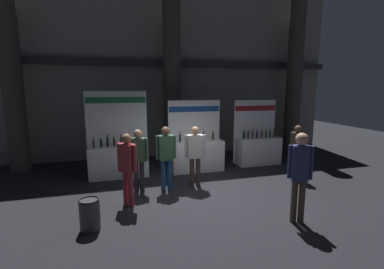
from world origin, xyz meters
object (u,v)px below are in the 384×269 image
(visitor_2, at_px, (297,147))
(visitor_0, at_px, (300,171))
(visitor_3, at_px, (127,163))
(visitor_4, at_px, (138,155))
(exhibitor_booth_0, at_px, (119,157))
(exhibitor_booth_1, at_px, (197,153))
(trash_bin, at_px, (90,214))
(visitor_1, at_px, (195,151))
(exhibitor_booth_2, at_px, (258,148))
(visitor_5, at_px, (166,153))

(visitor_2, bearing_deg, visitor_0, -41.93)
(visitor_3, bearing_deg, visitor_4, 118.16)
(exhibitor_booth_0, relative_size, exhibitor_booth_1, 1.13)
(visitor_0, relative_size, visitor_3, 1.09)
(trash_bin, distance_m, visitor_0, 4.17)
(visitor_3, xyz_separation_m, visitor_4, (0.33, 0.86, -0.04))
(exhibitor_booth_1, bearing_deg, visitor_3, -136.31)
(visitor_2, distance_m, visitor_3, 4.98)
(trash_bin, height_order, visitor_2, visitor_2)
(visitor_0, distance_m, visitor_2, 2.93)
(visitor_3, bearing_deg, visitor_1, 72.49)
(trash_bin, relative_size, visitor_1, 0.37)
(exhibitor_booth_2, xyz_separation_m, visitor_4, (-4.31, -1.53, 0.39))
(exhibitor_booth_0, distance_m, exhibitor_booth_1, 2.47)
(exhibitor_booth_0, bearing_deg, visitor_3, -85.92)
(visitor_3, relative_size, visitor_4, 1.03)
(exhibitor_booth_2, height_order, visitor_3, exhibitor_booth_2)
(exhibitor_booth_1, relative_size, trash_bin, 3.71)
(exhibitor_booth_0, relative_size, visitor_3, 1.54)
(exhibitor_booth_0, height_order, visitor_0, exhibitor_booth_0)
(exhibitor_booth_2, height_order, visitor_4, exhibitor_booth_2)
(exhibitor_booth_0, height_order, visitor_1, exhibitor_booth_0)
(visitor_4, xyz_separation_m, visitor_5, (0.70, -0.12, 0.05))
(visitor_5, bearing_deg, visitor_1, -175.13)
(trash_bin, distance_m, visitor_1, 3.22)
(trash_bin, height_order, visitor_0, visitor_0)
(exhibitor_booth_1, bearing_deg, exhibitor_booth_2, 4.55)
(visitor_2, bearing_deg, visitor_5, -98.28)
(exhibitor_booth_2, bearing_deg, visitor_0, -108.48)
(visitor_2, bearing_deg, exhibitor_booth_0, -114.36)
(exhibitor_booth_1, xyz_separation_m, visitor_3, (-2.31, -2.21, 0.41))
(exhibitor_booth_1, bearing_deg, visitor_5, -131.17)
(exhibitor_booth_1, height_order, exhibitor_booth_2, exhibitor_booth_1)
(exhibitor_booth_1, bearing_deg, trash_bin, -134.37)
(exhibitor_booth_1, xyz_separation_m, visitor_5, (-1.28, -1.47, 0.43))
(visitor_3, bearing_deg, exhibitor_booth_1, 92.50)
(visitor_4, bearing_deg, visitor_5, -167.75)
(visitor_1, bearing_deg, visitor_5, 10.83)
(exhibitor_booth_2, height_order, visitor_5, exhibitor_booth_2)
(exhibitor_booth_2, xyz_separation_m, trash_bin, (-5.40, -3.34, -0.27))
(trash_bin, xyz_separation_m, visitor_2, (5.71, 1.58, 0.64))
(exhibitor_booth_0, distance_m, trash_bin, 3.27)
(exhibitor_booth_0, relative_size, visitor_4, 1.58)
(exhibitor_booth_2, bearing_deg, visitor_5, -155.35)
(exhibitor_booth_1, distance_m, visitor_3, 3.22)
(exhibitor_booth_1, distance_m, visitor_2, 3.08)
(visitor_4, bearing_deg, visitor_1, -159.91)
(exhibitor_booth_1, xyz_separation_m, visitor_1, (-0.47, -1.40, 0.41))
(visitor_4, bearing_deg, exhibitor_booth_2, -138.26)
(visitor_3, bearing_deg, exhibitor_booth_2, 76.15)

